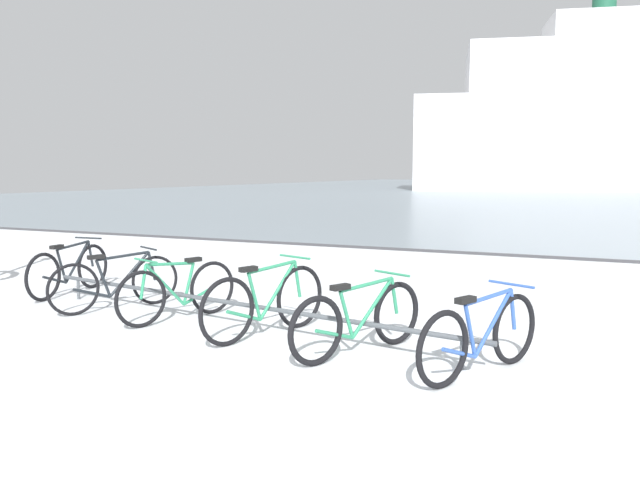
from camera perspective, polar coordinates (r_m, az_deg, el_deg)
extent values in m
cube|color=gray|center=(68.59, 22.46, 4.29)|extent=(80.00, 110.00, 0.08)
cube|color=#47474C|center=(13.86, 13.93, -1.27)|extent=(80.00, 0.50, 0.05)
cylinder|color=#4C5156|center=(7.21, -8.26, -5.58)|extent=(6.06, 1.08, 0.05)
cylinder|color=#4C5156|center=(9.30, -20.95, -4.14)|extent=(0.04, 0.04, 0.28)
cylinder|color=#4C5156|center=(5.81, 12.67, -10.02)|extent=(0.04, 0.04, 0.28)
torus|color=black|center=(10.06, -19.80, -2.24)|extent=(0.12, 0.66, 0.66)
torus|color=black|center=(9.29, -23.68, -3.07)|extent=(0.12, 0.66, 0.66)
cylinder|color=#1E2328|center=(9.79, -21.02, -1.82)|extent=(0.09, 0.54, 0.56)
cylinder|color=#1E2328|center=(9.54, -22.27, -2.21)|extent=(0.06, 0.19, 0.50)
cylinder|color=#1E2328|center=(9.70, -21.36, -0.45)|extent=(0.11, 0.67, 0.08)
cylinder|color=#1E2328|center=(9.46, -22.78, -3.33)|extent=(0.08, 0.45, 0.18)
cylinder|color=#1E2328|center=(10.01, -19.98, -1.18)|extent=(0.05, 0.12, 0.39)
cube|color=black|center=(9.45, -22.64, -0.57)|extent=(0.10, 0.21, 0.05)
cylinder|color=#1E2328|center=(9.95, -20.16, 0.17)|extent=(0.46, 0.07, 0.02)
torus|color=black|center=(8.62, -14.65, -3.50)|extent=(0.32, 0.59, 0.64)
torus|color=black|center=(8.24, -21.35, -4.18)|extent=(0.32, 0.59, 0.64)
cylinder|color=#1E2328|center=(8.46, -16.78, -2.94)|extent=(0.28, 0.51, 0.55)
cylinder|color=#1E2328|center=(8.34, -18.96, -3.31)|extent=(0.12, 0.19, 0.49)
cylinder|color=#1E2328|center=(8.40, -17.33, -1.39)|extent=(0.34, 0.64, 0.08)
cylinder|color=#1E2328|center=(8.32, -19.85, -4.52)|extent=(0.23, 0.43, 0.18)
cylinder|color=#1E2328|center=(8.57, -14.92, -2.28)|extent=(0.08, 0.12, 0.38)
cube|color=black|center=(8.27, -19.54, -1.45)|extent=(0.16, 0.21, 0.05)
cylinder|color=#1E2328|center=(8.52, -15.21, -0.72)|extent=(0.42, 0.22, 0.02)
torus|color=black|center=(7.37, -15.84, -5.15)|extent=(0.26, 0.63, 0.65)
torus|color=black|center=(7.90, -9.68, -4.24)|extent=(0.26, 0.63, 0.65)
cylinder|color=#2D8C60|center=(7.51, -13.76, -3.98)|extent=(0.21, 0.50, 0.55)
cylinder|color=#2D8C60|center=(7.69, -11.75, -3.87)|extent=(0.09, 0.18, 0.49)
cylinder|color=#2D8C60|center=(7.51, -13.34, -2.12)|extent=(0.25, 0.62, 0.08)
cylinder|color=#2D8C60|center=(7.79, -10.91, -4.96)|extent=(0.18, 0.42, 0.18)
cylinder|color=#2D8C60|center=(7.35, -15.63, -3.67)|extent=(0.07, 0.11, 0.38)
cube|color=black|center=(7.68, -11.35, -1.75)|extent=(0.14, 0.22, 0.05)
cylinder|color=#2D8C60|center=(7.34, -15.44, -1.80)|extent=(0.44, 0.18, 0.02)
torus|color=black|center=(7.10, -1.83, -5.13)|extent=(0.27, 0.68, 0.70)
torus|color=black|center=(6.43, -8.37, -6.41)|extent=(0.27, 0.68, 0.70)
cylinder|color=#2D8C60|center=(6.85, -3.82, -4.50)|extent=(0.21, 0.53, 0.59)
cylinder|color=#2D8C60|center=(6.63, -5.93, -5.09)|extent=(0.09, 0.19, 0.53)
cylinder|color=#2D8C60|center=(6.75, -4.31, -2.44)|extent=(0.25, 0.65, 0.08)
cylinder|color=#2D8C60|center=(6.58, -6.85, -6.79)|extent=(0.18, 0.44, 0.19)
cylinder|color=#2D8C60|center=(7.04, -2.06, -3.55)|extent=(0.07, 0.12, 0.41)
cube|color=black|center=(6.53, -6.48, -2.62)|extent=(0.14, 0.22, 0.05)
cylinder|color=#2D8C60|center=(6.97, -2.29, -1.53)|extent=(0.44, 0.17, 0.02)
torus|color=black|center=(6.47, 6.93, -6.56)|extent=(0.32, 0.61, 0.64)
torus|color=black|center=(5.74, -0.36, -8.19)|extent=(0.32, 0.61, 0.64)
cylinder|color=#2D8C60|center=(6.20, 4.76, -6.06)|extent=(0.27, 0.53, 0.54)
cylinder|color=#2D8C60|center=(5.96, 2.40, -6.76)|extent=(0.11, 0.19, 0.48)
cylinder|color=#2D8C60|center=(6.09, 4.25, -4.03)|extent=(0.32, 0.65, 0.08)
cylinder|color=#2D8C60|center=(5.90, 1.34, -8.50)|extent=(0.23, 0.44, 0.18)
cylinder|color=#2D8C60|center=(6.40, 6.71, -5.02)|extent=(0.08, 0.12, 0.37)
cube|color=black|center=(5.85, 1.84, -4.27)|extent=(0.16, 0.22, 0.05)
cylinder|color=#2D8C60|center=(6.33, 6.49, -3.00)|extent=(0.43, 0.21, 0.02)
torus|color=black|center=(6.06, 17.11, -7.67)|extent=(0.32, 0.60, 0.64)
torus|color=black|center=(5.25, 11.03, -9.65)|extent=(0.32, 0.60, 0.64)
cylinder|color=#3359B2|center=(5.76, 15.36, -7.17)|extent=(0.26, 0.50, 0.54)
cylinder|color=#3359B2|center=(5.51, 13.39, -7.99)|extent=(0.11, 0.18, 0.48)
cylinder|color=#3359B2|center=(5.65, 14.99, -4.98)|extent=(0.32, 0.62, 0.08)
cylinder|color=#3359B2|center=(5.44, 12.46, -9.92)|extent=(0.22, 0.42, 0.18)
cylinder|color=#3359B2|center=(5.99, 16.97, -6.01)|extent=(0.08, 0.12, 0.38)
cube|color=black|center=(5.38, 12.98, -5.29)|extent=(0.16, 0.22, 0.05)
cylinder|color=#3359B2|center=(5.91, 16.84, -3.84)|extent=(0.43, 0.22, 0.02)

